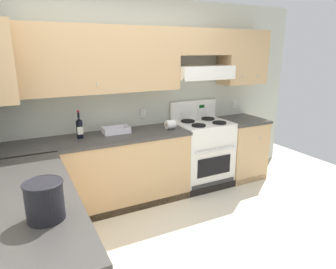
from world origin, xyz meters
TOP-DOWN VIEW (x-y plane):
  - ground_plane at (0.00, 0.00)m, footprint 7.04×7.04m
  - wall_back at (0.40, 1.53)m, footprint 4.68×0.57m
  - counter_back_run at (0.04, 1.24)m, footprint 3.60×0.65m
  - counter_left_run at (-1.24, -0.00)m, footprint 0.63×1.91m
  - stove at (1.06, 1.25)m, footprint 0.76×0.62m
  - wine_bottle at (-0.62, 1.32)m, footprint 0.07×0.08m
  - bowl at (-0.17, 1.35)m, footprint 0.33×0.22m
  - bucket at (-1.17, -0.38)m, footprint 0.24×0.24m
  - paper_towel_roll at (0.52, 1.22)m, footprint 0.12×0.12m

SIDE VIEW (x-z plane):
  - ground_plane at x=0.00m, z-range 0.00..0.00m
  - counter_back_run at x=0.04m, z-range 0.00..0.91m
  - counter_left_run at x=-1.24m, z-range 0.00..0.91m
  - stove at x=1.06m, z-range -0.12..1.08m
  - bowl at x=-0.17m, z-range 0.90..0.97m
  - paper_towel_roll at x=0.52m, z-range 0.91..1.03m
  - bucket at x=-1.17m, z-range 0.92..1.16m
  - wine_bottle at x=-0.62m, z-range 0.87..1.21m
  - wall_back at x=0.40m, z-range 0.20..2.75m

